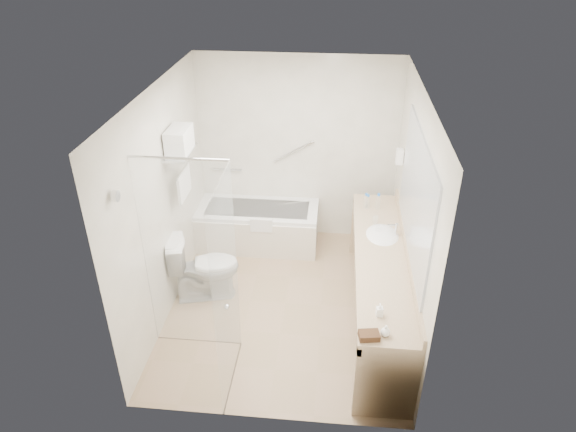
# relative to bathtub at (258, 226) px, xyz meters

# --- Properties ---
(floor) EXTENTS (3.20, 3.20, 0.00)m
(floor) POSITION_rel_bathtub_xyz_m (0.50, -1.24, -0.28)
(floor) COLOR tan
(floor) RESTS_ON ground
(ceiling) EXTENTS (2.60, 3.20, 0.10)m
(ceiling) POSITION_rel_bathtub_xyz_m (0.50, -1.24, 2.22)
(ceiling) COLOR white
(ceiling) RESTS_ON wall_back
(wall_back) EXTENTS (2.60, 0.10, 2.50)m
(wall_back) POSITION_rel_bathtub_xyz_m (0.50, 0.36, 0.97)
(wall_back) COLOR silver
(wall_back) RESTS_ON ground
(wall_front) EXTENTS (2.60, 0.10, 2.50)m
(wall_front) POSITION_rel_bathtub_xyz_m (0.50, -2.84, 0.97)
(wall_front) COLOR silver
(wall_front) RESTS_ON ground
(wall_left) EXTENTS (0.10, 3.20, 2.50)m
(wall_left) POSITION_rel_bathtub_xyz_m (-0.80, -1.24, 0.97)
(wall_left) COLOR silver
(wall_left) RESTS_ON ground
(wall_right) EXTENTS (0.10, 3.20, 2.50)m
(wall_right) POSITION_rel_bathtub_xyz_m (1.80, -1.24, 0.97)
(wall_right) COLOR silver
(wall_right) RESTS_ON ground
(bathtub) EXTENTS (1.60, 0.73, 0.59)m
(bathtub) POSITION_rel_bathtub_xyz_m (0.00, 0.00, 0.00)
(bathtub) COLOR white
(bathtub) RESTS_ON floor
(grab_bar_short) EXTENTS (0.40, 0.03, 0.03)m
(grab_bar_short) POSITION_rel_bathtub_xyz_m (-0.45, 0.32, 0.67)
(grab_bar_short) COLOR silver
(grab_bar_short) RESTS_ON wall_back
(grab_bar_long) EXTENTS (0.53, 0.03, 0.33)m
(grab_bar_long) POSITION_rel_bathtub_xyz_m (0.45, 0.32, 0.97)
(grab_bar_long) COLOR silver
(grab_bar_long) RESTS_ON wall_back
(shower_enclosure) EXTENTS (0.96, 0.91, 2.11)m
(shower_enclosure) POSITION_rel_bathtub_xyz_m (-0.13, -2.16, 0.79)
(shower_enclosure) COLOR silver
(shower_enclosure) RESTS_ON floor
(towel_shelf) EXTENTS (0.24, 0.55, 0.81)m
(towel_shelf) POSITION_rel_bathtub_xyz_m (-0.67, -0.89, 1.48)
(towel_shelf) COLOR silver
(towel_shelf) RESTS_ON wall_left
(vanity_counter) EXTENTS (0.55, 2.70, 0.95)m
(vanity_counter) POSITION_rel_bathtub_xyz_m (1.52, -1.39, 0.36)
(vanity_counter) COLOR tan
(vanity_counter) RESTS_ON floor
(sink) EXTENTS (0.40, 0.52, 0.14)m
(sink) POSITION_rel_bathtub_xyz_m (1.55, -0.99, 0.54)
(sink) COLOR white
(sink) RESTS_ON vanity_counter
(faucet) EXTENTS (0.03, 0.03, 0.14)m
(faucet) POSITION_rel_bathtub_xyz_m (1.70, -0.99, 0.65)
(faucet) COLOR silver
(faucet) RESTS_ON vanity_counter
(mirror) EXTENTS (0.02, 2.00, 1.20)m
(mirror) POSITION_rel_bathtub_xyz_m (1.79, -1.39, 1.27)
(mirror) COLOR #A5ABB1
(mirror) RESTS_ON wall_right
(hairdryer_unit) EXTENTS (0.08, 0.10, 0.18)m
(hairdryer_unit) POSITION_rel_bathtub_xyz_m (1.75, -0.19, 1.17)
(hairdryer_unit) COLOR white
(hairdryer_unit) RESTS_ON wall_right
(toilet) EXTENTS (0.89, 0.64, 0.79)m
(toilet) POSITION_rel_bathtub_xyz_m (-0.45, -1.17, 0.12)
(toilet) COLOR white
(toilet) RESTS_ON floor
(amenity_basket) EXTENTS (0.19, 0.14, 0.06)m
(amenity_basket) POSITION_rel_bathtub_xyz_m (1.34, -2.64, 0.60)
(amenity_basket) COLOR #452818
(amenity_basket) RESTS_ON vanity_counter
(soap_bottle_a) EXTENTS (0.07, 0.13, 0.06)m
(soap_bottle_a) POSITION_rel_bathtub_xyz_m (1.44, -2.35, 0.60)
(soap_bottle_a) COLOR white
(soap_bottle_a) RESTS_ON vanity_counter
(soap_bottle_b) EXTENTS (0.11, 0.13, 0.08)m
(soap_bottle_b) POSITION_rel_bathtub_xyz_m (1.48, -2.59, 0.62)
(soap_bottle_b) COLOR white
(soap_bottle_b) RESTS_ON vanity_counter
(water_bottle_left) EXTENTS (0.06, 0.06, 0.18)m
(water_bottle_left) POSITION_rel_bathtub_xyz_m (1.39, -0.37, 0.66)
(water_bottle_left) COLOR silver
(water_bottle_left) RESTS_ON vanity_counter
(water_bottle_mid) EXTENTS (0.06, 0.06, 0.20)m
(water_bottle_mid) POSITION_rel_bathtub_xyz_m (1.53, -0.39, 0.67)
(water_bottle_mid) COLOR silver
(water_bottle_mid) RESTS_ON vanity_counter
(water_bottle_right) EXTENTS (0.06, 0.06, 0.18)m
(water_bottle_right) POSITION_rel_bathtub_xyz_m (1.41, -0.40, 0.66)
(water_bottle_right) COLOR silver
(water_bottle_right) RESTS_ON vanity_counter
(drinking_glass_near) EXTENTS (0.08, 0.08, 0.09)m
(drinking_glass_near) POSITION_rel_bathtub_xyz_m (1.51, -0.97, 0.62)
(drinking_glass_near) COLOR silver
(drinking_glass_near) RESTS_ON vanity_counter
(drinking_glass_far) EXTENTS (0.07, 0.07, 0.08)m
(drinking_glass_far) POSITION_rel_bathtub_xyz_m (1.49, -0.74, 0.62)
(drinking_glass_far) COLOR silver
(drinking_glass_far) RESTS_ON vanity_counter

